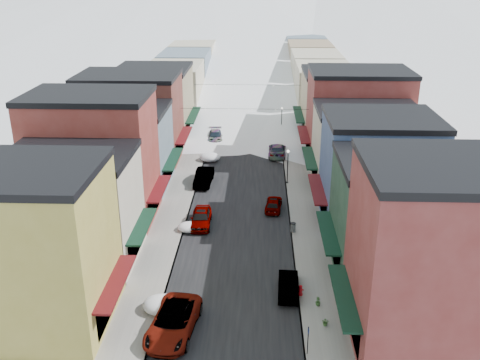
# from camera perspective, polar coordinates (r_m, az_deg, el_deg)

# --- Properties ---
(road) EXTENTS (10.00, 160.00, 0.01)m
(road) POSITION_cam_1_polar(r_m,az_deg,el_deg) (89.65, 0.85, 6.89)
(road) COLOR black
(road) RESTS_ON ground
(sidewalk_left) EXTENTS (3.20, 160.00, 0.15)m
(sidewalk_left) POSITION_cam_1_polar(r_m,az_deg,el_deg) (90.01, -3.38, 6.96)
(sidewalk_left) COLOR gray
(sidewalk_left) RESTS_ON ground
(sidewalk_right) EXTENTS (3.20, 160.00, 0.15)m
(sidewalk_right) POSITION_cam_1_polar(r_m,az_deg,el_deg) (89.73, 5.10, 6.86)
(sidewalk_right) COLOR gray
(sidewalk_right) RESTS_ON ground
(curb_left) EXTENTS (0.10, 160.00, 0.15)m
(curb_left) POSITION_cam_1_polar(r_m,az_deg,el_deg) (89.88, -2.39, 6.96)
(curb_left) COLOR slate
(curb_left) RESTS_ON ground
(curb_right) EXTENTS (0.10, 160.00, 0.15)m
(curb_right) POSITION_cam_1_polar(r_m,az_deg,el_deg) (89.66, 4.10, 6.88)
(curb_right) COLOR slate
(curb_right) RESTS_ON ground
(bldg_l_yellow) EXTENTS (11.30, 8.70, 11.50)m
(bldg_l_yellow) POSITION_cam_1_polar(r_m,az_deg,el_deg) (38.29, -21.58, -6.76)
(bldg_l_yellow) COLOR #A7973D
(bldg_l_yellow) RESTS_ON ground
(bldg_l_cream) EXTENTS (11.30, 8.20, 9.50)m
(bldg_l_cream) POSITION_cam_1_polar(r_m,az_deg,el_deg) (45.76, -17.39, -2.85)
(bldg_l_cream) COLOR beige
(bldg_l_cream) RESTS_ON ground
(bldg_l_brick_near) EXTENTS (12.30, 8.20, 12.50)m
(bldg_l_brick_near) POSITION_cam_1_polar(r_m,az_deg,el_deg) (52.41, -15.35, 2.29)
(bldg_l_brick_near) COLOR maroon
(bldg_l_brick_near) RESTS_ON ground
(bldg_l_grayblue) EXTENTS (11.30, 9.20, 9.00)m
(bldg_l_grayblue) POSITION_cam_1_polar(r_m,az_deg,el_deg) (60.55, -12.45, 3.42)
(bldg_l_grayblue) COLOR slate
(bldg_l_grayblue) RESTS_ON ground
(bldg_l_brick_far) EXTENTS (13.30, 9.20, 11.00)m
(bldg_l_brick_far) POSITION_cam_1_polar(r_m,az_deg,el_deg) (68.87, -11.55, 6.58)
(bldg_l_brick_far) COLOR maroon
(bldg_l_brick_far) RESTS_ON ground
(bldg_l_tan) EXTENTS (11.30, 11.20, 10.00)m
(bldg_l_tan) POSITION_cam_1_polar(r_m,az_deg,el_deg) (78.24, -9.15, 8.18)
(bldg_l_tan) COLOR #91815F
(bldg_l_tan) RESTS_ON ground
(bldg_r_brick_near) EXTENTS (12.30, 9.20, 12.50)m
(bldg_r_brick_near) POSITION_cam_1_polar(r_m,az_deg,el_deg) (36.01, 21.09, -7.65)
(bldg_r_brick_near) COLOR maroon
(bldg_r_brick_near) RESTS_ON ground
(bldg_r_green) EXTENTS (11.30, 9.20, 9.50)m
(bldg_r_green) POSITION_cam_1_polar(r_m,az_deg,el_deg) (44.18, 16.72, -3.68)
(bldg_r_green) COLOR #1A3626
(bldg_r_green) RESTS_ON ground
(bldg_r_blue) EXTENTS (11.30, 9.20, 10.50)m
(bldg_r_blue) POSITION_cam_1_polar(r_m,az_deg,el_deg) (52.05, 14.49, 1.07)
(bldg_r_blue) COLOR #324873
(bldg_r_blue) RESTS_ON ground
(bldg_r_cream) EXTENTS (12.30, 9.20, 9.00)m
(bldg_r_cream) POSITION_cam_1_polar(r_m,az_deg,el_deg) (60.71, 13.22, 3.40)
(bldg_r_cream) COLOR beige
(bldg_r_cream) RESTS_ON ground
(bldg_r_brick_far) EXTENTS (13.30, 9.20, 11.50)m
(bldg_r_brick_far) POSITION_cam_1_polar(r_m,az_deg,el_deg) (68.94, 12.40, 6.75)
(bldg_r_brick_far) COLOR maroon
(bldg_r_brick_far) RESTS_ON ground
(bldg_r_tan) EXTENTS (11.30, 11.20, 9.50)m
(bldg_r_tan) POSITION_cam_1_polar(r_m,az_deg,el_deg) (78.60, 10.43, 7.97)
(bldg_r_tan) COLOR tan
(bldg_r_tan) RESTS_ON ground
(distant_blocks) EXTENTS (34.00, 55.00, 8.00)m
(distant_blocks) POSITION_cam_1_polar(r_m,az_deg,el_deg) (111.27, 1.15, 11.93)
(distant_blocks) COLOR gray
(distant_blocks) RESTS_ON ground
(overhead_cables) EXTENTS (16.40, 15.04, 0.04)m
(overhead_cables) POSITION_cam_1_polar(r_m,az_deg,el_deg) (76.03, 0.65, 8.98)
(overhead_cables) COLOR black
(overhead_cables) RESTS_ON ground
(car_white_suv) EXTENTS (3.58, 6.50, 1.72)m
(car_white_suv) POSITION_cam_1_polar(r_m,az_deg,el_deg) (37.43, -7.13, -14.79)
(car_white_suv) COLOR white
(car_white_suv) RESTS_ON ground
(car_silver_sedan) EXTENTS (1.97, 4.70, 1.59)m
(car_silver_sedan) POSITION_cam_1_polar(r_m,az_deg,el_deg) (51.25, -4.17, -4.03)
(car_silver_sedan) COLOR #909498
(car_silver_sedan) RESTS_ON ground
(car_dark_hatch) EXTENTS (2.02, 5.16, 1.67)m
(car_dark_hatch) POSITION_cam_1_polar(r_m,az_deg,el_deg) (60.88, -3.88, 0.33)
(car_dark_hatch) COLOR black
(car_dark_hatch) RESTS_ON ground
(car_silver_wagon) EXTENTS (2.44, 5.27, 1.49)m
(car_silver_wagon) POSITION_cam_1_polar(r_m,az_deg,el_deg) (75.94, -2.66, 4.68)
(car_silver_wagon) COLOR gray
(car_silver_wagon) RESTS_ON ground
(car_green_sedan) EXTENTS (1.68, 4.37, 1.42)m
(car_green_sedan) POSITION_cam_1_polar(r_m,az_deg,el_deg) (41.31, 5.16, -11.08)
(car_green_sedan) COLOR black
(car_green_sedan) RESTS_ON ground
(car_gray_suv) EXTENTS (2.00, 4.11, 1.35)m
(car_gray_suv) POSITION_cam_1_polar(r_m,az_deg,el_deg) (54.45, 3.60, -2.53)
(car_gray_suv) COLOR gray
(car_gray_suv) RESTS_ON ground
(car_black_sedan) EXTENTS (2.45, 5.55, 1.59)m
(car_black_sedan) POSITION_cam_1_polar(r_m,az_deg,el_deg) (70.10, 3.98, 3.22)
(car_black_sedan) COLOR black
(car_black_sedan) RESTS_ON ground
(car_lane_silver) EXTENTS (2.20, 4.80, 1.60)m
(car_lane_silver) POSITION_cam_1_polar(r_m,az_deg,el_deg) (91.59, 0.51, 7.73)
(car_lane_silver) COLOR gray
(car_lane_silver) RESTS_ON ground
(car_lane_white) EXTENTS (3.02, 5.55, 1.47)m
(car_lane_white) POSITION_cam_1_polar(r_m,az_deg,el_deg) (95.55, 1.48, 8.28)
(car_lane_white) COLOR silver
(car_lane_white) RESTS_ON ground
(fire_hydrant) EXTENTS (0.49, 0.37, 0.83)m
(fire_hydrant) POSITION_cam_1_polar(r_m,az_deg,el_deg) (41.10, 6.46, -11.62)
(fire_hydrant) COLOR #BD0A12
(fire_hydrant) RESTS_ON sidewalk_right
(parking_sign) EXTENTS (0.06, 0.28, 2.09)m
(parking_sign) POSITION_cam_1_polar(r_m,az_deg,el_deg) (35.26, 7.27, -16.39)
(parking_sign) COLOR black
(parking_sign) RESTS_ON sidewalk_right
(trash_can) EXTENTS (0.52, 0.52, 0.88)m
(trash_can) POSITION_cam_1_polar(r_m,az_deg,el_deg) (49.97, 5.67, -5.04)
(trash_can) COLOR slate
(trash_can) RESTS_ON sidewalk_right
(streetlamp_near) EXTENTS (0.33, 0.33, 3.94)m
(streetlamp_near) POSITION_cam_1_polar(r_m,az_deg,el_deg) (60.31, 5.12, 1.90)
(streetlamp_near) COLOR black
(streetlamp_near) RESTS_ON sidewalk_right
(streetlamp_far) EXTENTS (0.32, 0.32, 3.82)m
(streetlamp_far) POSITION_cam_1_polar(r_m,az_deg,el_deg) (79.31, 4.47, 6.75)
(streetlamp_far) COLOR black
(streetlamp_far) RESTS_ON sidewalk_right
(planter_near) EXTENTS (0.61, 0.57, 0.56)m
(planter_near) POSITION_cam_1_polar(r_m,az_deg,el_deg) (38.33, 9.12, -14.73)
(planter_near) COLOR #3A622C
(planter_near) RESTS_ON sidewalk_right
(planter_far) EXTENTS (0.52, 0.52, 0.66)m
(planter_far) POSITION_cam_1_polar(r_m,az_deg,el_deg) (40.16, 8.32, -12.69)
(planter_far) COLOR #39612C
(planter_far) RESTS_ON sidewalk_right
(snow_pile_near) EXTENTS (2.67, 2.84, 1.13)m
(snow_pile_near) POSITION_cam_1_polar(r_m,az_deg,el_deg) (39.77, -8.34, -12.97)
(snow_pile_near) COLOR white
(snow_pile_near) RESTS_ON ground
(snow_pile_mid) EXTENTS (2.06, 2.47, 0.87)m
(snow_pile_mid) POSITION_cam_1_polar(r_m,az_deg,el_deg) (50.43, -5.44, -5.00)
(snow_pile_mid) COLOR white
(snow_pile_mid) RESTS_ON ground
(snow_pile_far) EXTENTS (2.63, 2.82, 1.11)m
(snow_pile_far) POSITION_cam_1_polar(r_m,az_deg,el_deg) (68.17, -3.21, 2.46)
(snow_pile_far) COLOR white
(snow_pile_far) RESTS_ON ground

